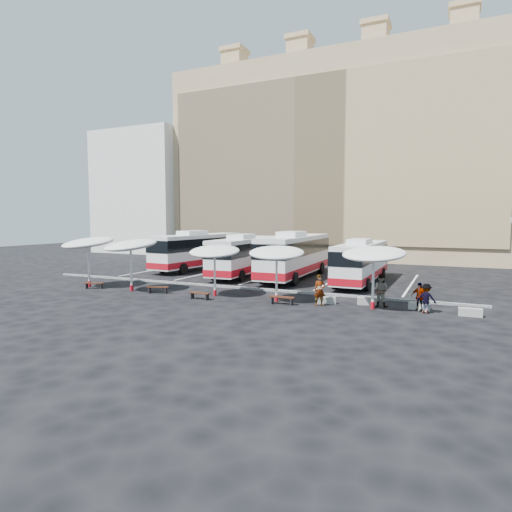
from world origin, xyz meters
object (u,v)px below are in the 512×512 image
at_px(bus_1, 246,254).
at_px(sunshade_3, 277,253).
at_px(wood_bench_0, 94,284).
at_px(sunshade_1, 131,245).
at_px(bus_2, 295,254).
at_px(sunshade_4, 374,254).
at_px(wood_bench_2, 200,294).
at_px(conc_bench_0, 326,300).
at_px(sunshade_0, 88,243).
at_px(conc_bench_1, 368,301).
at_px(sunshade_2, 215,252).
at_px(wood_bench_1, 158,288).
at_px(conc_bench_3, 470,312).
at_px(wood_bench_3, 282,298).
at_px(bus_0, 199,249).
at_px(bus_3, 362,260).
at_px(passenger_0, 320,290).
at_px(conc_bench_2, 419,307).
at_px(passenger_3, 426,298).
at_px(passenger_1, 381,290).
at_px(passenger_2, 419,297).

bearing_deg(bus_1, sunshade_3, -58.69).
bearing_deg(wood_bench_0, sunshade_1, 6.26).
xyz_separation_m(bus_2, sunshade_4, (8.28, -10.15, 1.05)).
distance_m(bus_1, wood_bench_2, 11.99).
xyz_separation_m(sunshade_1, conc_bench_0, (13.70, 1.39, -3.01)).
relative_size(sunshade_0, conc_bench_1, 3.91).
xyz_separation_m(sunshade_1, conc_bench_1, (16.01, 2.11, -3.00)).
distance_m(sunshade_2, wood_bench_1, 4.88).
bearing_deg(sunshade_1, conc_bench_1, 7.50).
xyz_separation_m(bus_2, conc_bench_0, (5.50, -9.82, -1.85)).
distance_m(bus_2, wood_bench_2, 12.17).
bearing_deg(conc_bench_3, sunshade_1, -176.43).
relative_size(sunshade_0, wood_bench_3, 2.99).
distance_m(bus_1, bus_2, 4.65).
bearing_deg(bus_2, bus_0, 168.27).
relative_size(bus_1, sunshade_1, 2.53).
distance_m(wood_bench_0, wood_bench_2, 9.25).
bearing_deg(wood_bench_0, wood_bench_2, -1.83).
relative_size(bus_3, conc_bench_3, 9.81).
height_order(sunshade_0, sunshade_3, sunshade_0).
height_order(wood_bench_3, passenger_0, passenger_0).
bearing_deg(conc_bench_3, conc_bench_2, 170.31).
relative_size(bus_1, passenger_3, 7.40).
xyz_separation_m(conc_bench_3, passenger_1, (-4.66, 0.55, 0.75)).
height_order(wood_bench_0, wood_bench_1, wood_bench_1).
height_order(bus_2, wood_bench_1, bus_2).
height_order(bus_2, conc_bench_0, bus_2).
height_order(wood_bench_0, conc_bench_2, wood_bench_0).
height_order(wood_bench_0, passenger_3, passenger_3).
height_order(bus_2, passenger_0, bus_2).
relative_size(sunshade_2, sunshade_3, 0.94).
relative_size(sunshade_2, passenger_2, 2.51).
height_order(conc_bench_2, passenger_0, passenger_0).
height_order(sunshade_4, wood_bench_3, sunshade_4).
distance_m(bus_1, bus_3, 10.39).
xyz_separation_m(sunshade_1, conc_bench_2, (18.89, 1.77, -3.01)).
bearing_deg(bus_2, conc_bench_2, -42.85).
height_order(bus_2, sunshade_1, bus_2).
bearing_deg(bus_0, passenger_0, -32.62).
xyz_separation_m(wood_bench_1, passenger_0, (11.28, 0.55, 0.58)).
bearing_deg(bus_3, wood_bench_3, -103.53).
height_order(wood_bench_1, passenger_0, passenger_0).
bearing_deg(sunshade_2, sunshade_0, -176.12).
xyz_separation_m(bus_1, passenger_2, (15.34, -9.43, -1.11)).
bearing_deg(sunshade_3, conc_bench_2, 6.87).
bearing_deg(sunshade_2, wood_bench_0, -172.81).
relative_size(bus_2, bus_3, 1.14).
xyz_separation_m(sunshade_1, wood_bench_3, (11.36, 0.07, -2.86)).
bearing_deg(bus_0, bus_2, -5.26).
xyz_separation_m(bus_1, conc_bench_3, (17.88, -9.64, -1.69)).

